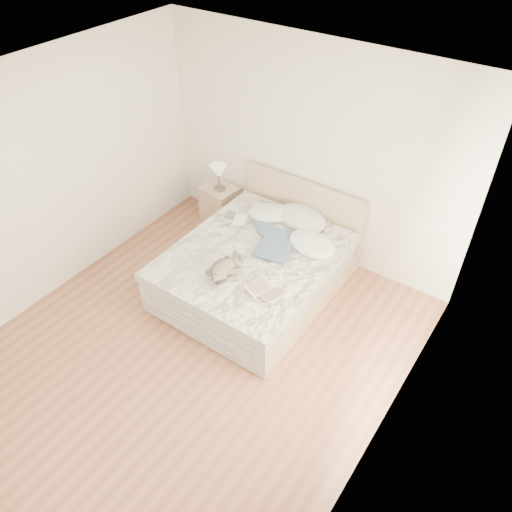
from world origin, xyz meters
name	(u,v)px	position (x,y,z in m)	size (l,w,h in m)	color
floor	(195,349)	(0.00, 0.00, 0.00)	(4.00, 4.50, 0.00)	brown
ceiling	(165,109)	(0.00, 0.00, 2.70)	(4.00, 4.50, 0.00)	white
wall_back	(309,153)	(0.00, 2.25, 1.35)	(4.00, 0.02, 2.70)	white
wall_left	(43,185)	(-2.00, 0.00, 1.35)	(0.02, 4.50, 2.70)	white
wall_right	(391,354)	(2.00, 0.00, 1.35)	(0.02, 4.50, 2.70)	white
window	(408,318)	(1.99, 0.30, 1.45)	(0.02, 1.30, 1.10)	white
bed	(258,268)	(0.00, 1.19, 0.31)	(1.72, 2.14, 1.00)	tan
nightstand	(220,205)	(-1.21, 2.01, 0.28)	(0.45, 0.40, 0.56)	tan
table_lamp	(219,172)	(-1.19, 1.98, 0.82)	(0.29, 0.29, 0.36)	#46423D
pillow_left	(269,213)	(-0.26, 1.80, 0.64)	(0.52, 0.37, 0.16)	white
pillow_middle	(302,218)	(0.12, 1.95, 0.64)	(0.67, 0.47, 0.20)	white
pillow_right	(312,244)	(0.48, 1.58, 0.64)	(0.59, 0.42, 0.18)	white
blouse	(277,244)	(0.15, 1.34, 0.63)	(0.60, 0.64, 0.02)	#324864
photo_book	(235,218)	(-0.55, 1.48, 0.63)	(0.32, 0.22, 0.02)	white
childrens_book	(266,291)	(0.49, 0.64, 0.63)	(0.38, 0.26, 0.02)	beige
teddy_bear	(223,272)	(-0.04, 0.60, 0.65)	(0.27, 0.38, 0.20)	#574F45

